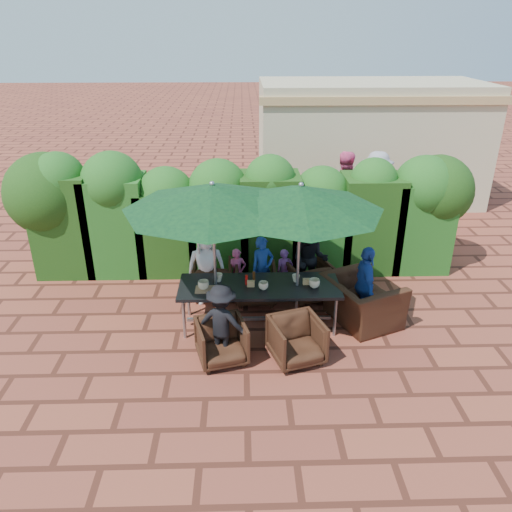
{
  "coord_description": "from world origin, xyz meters",
  "views": [
    {
      "loc": [
        -0.03,
        -6.94,
        4.54
      ],
      "look_at": [
        0.18,
        0.4,
        1.15
      ],
      "focal_mm": 35.0,
      "sensor_mm": 36.0,
      "label": 1
    }
  ],
  "objects_px": {
    "dining_table": "(259,289)",
    "chair_near_right": "(297,338)",
    "chair_end_right": "(362,294)",
    "chair_far_left": "(212,277)",
    "chair_near_left": "(221,340)",
    "umbrella_right": "(301,198)",
    "chair_far_mid": "(255,282)",
    "umbrella_left": "(212,197)",
    "chair_far_right": "(309,278)"
  },
  "relations": [
    {
      "from": "dining_table",
      "to": "chair_far_right",
      "type": "distance_m",
      "value": 1.35
    },
    {
      "from": "chair_end_right",
      "to": "chair_near_right",
      "type": "bearing_deg",
      "value": 107.92
    },
    {
      "from": "umbrella_left",
      "to": "chair_near_left",
      "type": "distance_m",
      "value": 2.12
    },
    {
      "from": "chair_near_left",
      "to": "chair_end_right",
      "type": "distance_m",
      "value": 2.51
    },
    {
      "from": "chair_near_right",
      "to": "umbrella_right",
      "type": "bearing_deg",
      "value": 66.91
    },
    {
      "from": "chair_far_left",
      "to": "chair_far_mid",
      "type": "bearing_deg",
      "value": 163.63
    },
    {
      "from": "chair_far_mid",
      "to": "chair_near_left",
      "type": "height_order",
      "value": "chair_far_mid"
    },
    {
      "from": "chair_far_mid",
      "to": "chair_near_left",
      "type": "xyz_separation_m",
      "value": [
        -0.55,
        -1.79,
        -0.01
      ]
    },
    {
      "from": "umbrella_left",
      "to": "chair_near_right",
      "type": "bearing_deg",
      "value": -40.14
    },
    {
      "from": "chair_far_right",
      "to": "chair_near_right",
      "type": "bearing_deg",
      "value": 58.89
    },
    {
      "from": "umbrella_left",
      "to": "chair_near_left",
      "type": "height_order",
      "value": "umbrella_left"
    },
    {
      "from": "chair_far_left",
      "to": "chair_near_left",
      "type": "distance_m",
      "value": 2.0
    },
    {
      "from": "chair_far_mid",
      "to": "chair_near_right",
      "type": "bearing_deg",
      "value": 106.9
    },
    {
      "from": "dining_table",
      "to": "chair_far_left",
      "type": "distance_m",
      "value": 1.36
    },
    {
      "from": "umbrella_right",
      "to": "chair_far_mid",
      "type": "xyz_separation_m",
      "value": [
        -0.65,
        0.87,
        -1.84
      ]
    },
    {
      "from": "dining_table",
      "to": "umbrella_right",
      "type": "bearing_deg",
      "value": -1.94
    },
    {
      "from": "chair_far_mid",
      "to": "chair_end_right",
      "type": "height_order",
      "value": "chair_end_right"
    },
    {
      "from": "chair_near_right",
      "to": "chair_end_right",
      "type": "xyz_separation_m",
      "value": [
        1.19,
        1.04,
        0.15
      ]
    },
    {
      "from": "umbrella_right",
      "to": "chair_near_right",
      "type": "distance_m",
      "value": 2.07
    },
    {
      "from": "chair_near_right",
      "to": "chair_end_right",
      "type": "bearing_deg",
      "value": 23.56
    },
    {
      "from": "dining_table",
      "to": "chair_near_left",
      "type": "distance_m",
      "value": 1.16
    },
    {
      "from": "chair_near_right",
      "to": "chair_near_left",
      "type": "bearing_deg",
      "value": 161.46
    },
    {
      "from": "dining_table",
      "to": "chair_far_left",
      "type": "relative_size",
      "value": 3.56
    },
    {
      "from": "chair_far_mid",
      "to": "chair_far_right",
      "type": "xyz_separation_m",
      "value": [
        0.98,
        0.08,
        0.01
      ]
    },
    {
      "from": "chair_near_left",
      "to": "umbrella_right",
      "type": "bearing_deg",
      "value": 22.61
    },
    {
      "from": "chair_far_mid",
      "to": "chair_near_right",
      "type": "xyz_separation_m",
      "value": [
        0.56,
        -1.81,
        -0.0
      ]
    },
    {
      "from": "umbrella_right",
      "to": "chair_near_left",
      "type": "relative_size",
      "value": 3.58
    },
    {
      "from": "dining_table",
      "to": "chair_far_left",
      "type": "bearing_deg",
      "value": 128.25
    },
    {
      "from": "umbrella_right",
      "to": "chair_far_left",
      "type": "relative_size",
      "value": 3.49
    },
    {
      "from": "dining_table",
      "to": "chair_near_right",
      "type": "relative_size",
      "value": 3.51
    },
    {
      "from": "umbrella_left",
      "to": "chair_near_right",
      "type": "distance_m",
      "value": 2.44
    },
    {
      "from": "chair_far_left",
      "to": "umbrella_right",
      "type": "bearing_deg",
      "value": 141.02
    },
    {
      "from": "umbrella_left",
      "to": "chair_far_right",
      "type": "bearing_deg",
      "value": 27.57
    },
    {
      "from": "chair_near_right",
      "to": "umbrella_left",
      "type": "bearing_deg",
      "value": 122.26
    },
    {
      "from": "umbrella_right",
      "to": "chair_end_right",
      "type": "xyz_separation_m",
      "value": [
        1.1,
        0.1,
        -1.7
      ]
    },
    {
      "from": "chair_near_left",
      "to": "dining_table",
      "type": "bearing_deg",
      "value": 43.11
    },
    {
      "from": "dining_table",
      "to": "chair_near_right",
      "type": "xyz_separation_m",
      "value": [
        0.52,
        -0.96,
        -0.31
      ]
    },
    {
      "from": "dining_table",
      "to": "chair_end_right",
      "type": "distance_m",
      "value": 1.71
    },
    {
      "from": "chair_far_right",
      "to": "chair_near_left",
      "type": "relative_size",
      "value": 1.06
    },
    {
      "from": "chair_near_left",
      "to": "umbrella_left",
      "type": "bearing_deg",
      "value": 81.57
    },
    {
      "from": "dining_table",
      "to": "chair_far_left",
      "type": "xyz_separation_m",
      "value": [
        -0.82,
        1.04,
        -0.31
      ]
    },
    {
      "from": "umbrella_right",
      "to": "umbrella_left",
      "type": "bearing_deg",
      "value": 176.02
    },
    {
      "from": "chair_far_mid",
      "to": "umbrella_right",
      "type": "bearing_deg",
      "value": 126.55
    },
    {
      "from": "umbrella_right",
      "to": "chair_far_right",
      "type": "distance_m",
      "value": 2.09
    },
    {
      "from": "chair_near_left",
      "to": "chair_near_right",
      "type": "height_order",
      "value": "chair_near_right"
    },
    {
      "from": "umbrella_right",
      "to": "chair_end_right",
      "type": "relative_size",
      "value": 2.15
    },
    {
      "from": "umbrella_right",
      "to": "chair_end_right",
      "type": "height_order",
      "value": "umbrella_right"
    },
    {
      "from": "chair_far_left",
      "to": "chair_far_right",
      "type": "distance_m",
      "value": 1.76
    },
    {
      "from": "chair_end_right",
      "to": "chair_near_left",
      "type": "bearing_deg",
      "value": 90.71
    },
    {
      "from": "chair_far_left",
      "to": "dining_table",
      "type": "bearing_deg",
      "value": 125.83
    }
  ]
}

